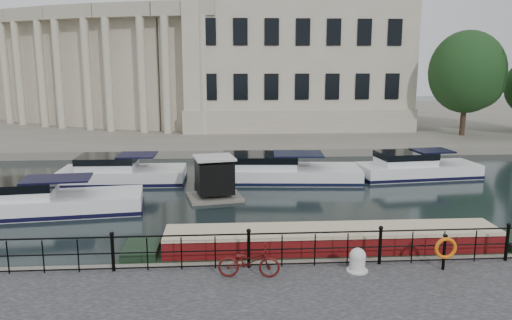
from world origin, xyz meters
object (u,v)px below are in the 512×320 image
at_px(mooring_bollard, 357,260).
at_px(narrowboat, 332,252).
at_px(harbour_hut, 214,180).
at_px(life_ring_post, 445,249).
at_px(bicycle, 249,262).

height_order(mooring_bollard, narrowboat, mooring_bollard).
distance_m(narrowboat, harbour_hut, 9.23).
distance_m(mooring_bollard, life_ring_post, 2.61).
bearing_deg(bicycle, life_ring_post, -84.36).
bearing_deg(narrowboat, bicycle, -143.14).
relative_size(bicycle, mooring_bollard, 2.48).
bearing_deg(harbour_hut, life_ring_post, -67.43).
distance_m(bicycle, life_ring_post, 5.80).
bearing_deg(narrowboat, life_ring_post, -35.53).
bearing_deg(harbour_hut, narrowboat, -75.20).
bearing_deg(life_ring_post, harbour_hut, 123.80).
xyz_separation_m(mooring_bollard, life_ring_post, (2.58, -0.13, 0.35)).
height_order(life_ring_post, harbour_hut, harbour_hut).
bearing_deg(harbour_hut, mooring_bollard, -78.18).
xyz_separation_m(mooring_bollard, narrowboat, (-0.31, 1.96, -0.52)).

